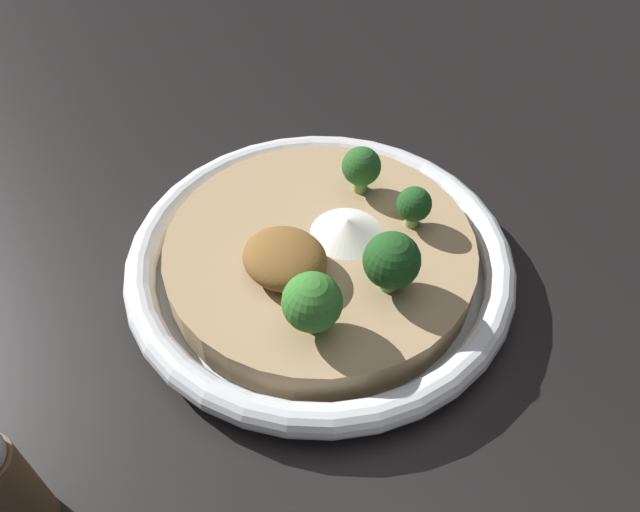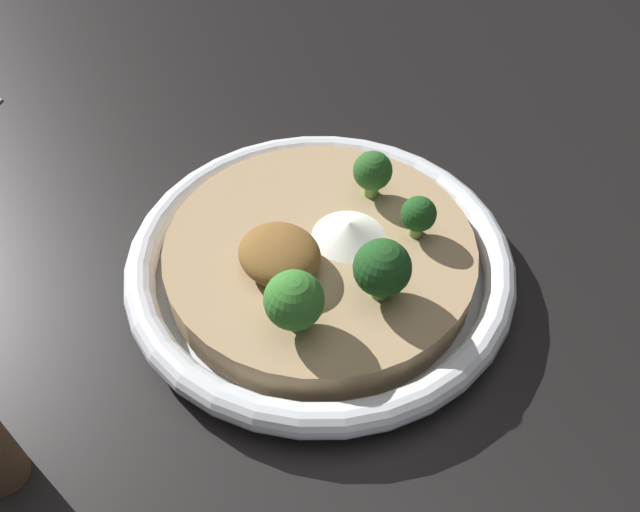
{
  "view_description": "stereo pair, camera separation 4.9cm",
  "coord_description": "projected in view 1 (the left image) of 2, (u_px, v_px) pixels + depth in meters",
  "views": [
    {
      "loc": [
        -0.22,
        0.25,
        0.39
      ],
      "look_at": [
        0.0,
        0.0,
        0.02
      ],
      "focal_mm": 35.0,
      "sensor_mm": 36.0,
      "label": 1
    },
    {
      "loc": [
        -0.26,
        0.21,
        0.39
      ],
      "look_at": [
        0.0,
        0.0,
        0.02
      ],
      "focal_mm": 35.0,
      "sensor_mm": 36.0,
      "label": 2
    }
  ],
  "objects": [
    {
      "name": "ground_plane",
      "position": [
        320.0,
        275.0,
        0.51
      ],
      "size": [
        6.0,
        6.0,
        0.0
      ],
      "primitive_type": "plane",
      "color": "black"
    },
    {
      "name": "pepper_shaker",
      "position": [
        5.0,
        487.0,
        0.34
      ],
      "size": [
        0.03,
        0.03,
        0.1
      ],
      "color": "brown",
      "rests_on": "ground_plane"
    },
    {
      "name": "broccoli_front_left",
      "position": [
        414.0,
        205.0,
        0.48
      ],
      "size": [
        0.03,
        0.03,
        0.04
      ],
      "color": "#84A856",
      "rests_on": "risotto_bowl"
    },
    {
      "name": "risotto_bowl",
      "position": [
        320.0,
        259.0,
        0.5
      ],
      "size": [
        0.31,
        0.31,
        0.04
      ],
      "color": "silver",
      "rests_on": "ground_plane"
    },
    {
      "name": "broccoli_front",
      "position": [
        361.0,
        167.0,
        0.51
      ],
      "size": [
        0.03,
        0.03,
        0.04
      ],
      "color": "#759E4C",
      "rests_on": "risotto_bowl"
    },
    {
      "name": "cheese_sprinkle",
      "position": [
        347.0,
        227.0,
        0.48
      ],
      "size": [
        0.06,
        0.06,
        0.01
      ],
      "color": "white",
      "rests_on": "risotto_bowl"
    },
    {
      "name": "broccoli_left",
      "position": [
        395.0,
        258.0,
        0.43
      ],
      "size": [
        0.04,
        0.04,
        0.05
      ],
      "color": "#668E47",
      "rests_on": "risotto_bowl"
    },
    {
      "name": "broccoli_back_left",
      "position": [
        312.0,
        303.0,
        0.41
      ],
      "size": [
        0.04,
        0.04,
        0.05
      ],
      "color": "#759E4C",
      "rests_on": "risotto_bowl"
    },
    {
      "name": "crispy_onion_garnish",
      "position": [
        280.0,
        255.0,
        0.45
      ],
      "size": [
        0.06,
        0.06,
        0.03
      ],
      "color": "brown",
      "rests_on": "risotto_bowl"
    }
  ]
}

